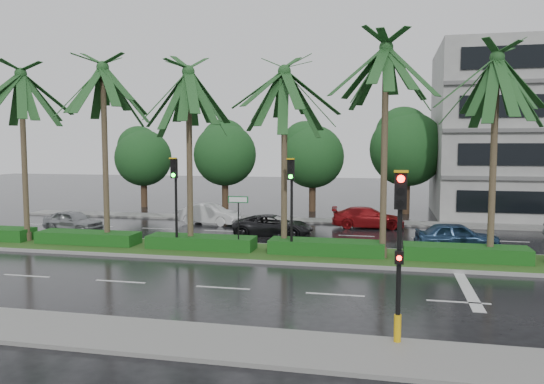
% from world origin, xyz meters
% --- Properties ---
extents(ground, '(120.00, 120.00, 0.00)m').
position_xyz_m(ground, '(0.00, 0.00, 0.00)').
color(ground, black).
rests_on(ground, ground).
extents(near_sidewalk, '(40.00, 2.40, 0.12)m').
position_xyz_m(near_sidewalk, '(0.00, -10.20, 0.06)').
color(near_sidewalk, gray).
rests_on(near_sidewalk, ground).
extents(far_sidewalk, '(40.00, 2.00, 0.12)m').
position_xyz_m(far_sidewalk, '(0.00, 12.00, 0.06)').
color(far_sidewalk, gray).
rests_on(far_sidewalk, ground).
extents(median, '(36.00, 4.00, 0.15)m').
position_xyz_m(median, '(0.00, 1.00, 0.08)').
color(median, gray).
rests_on(median, ground).
extents(hedge, '(35.20, 1.40, 0.60)m').
position_xyz_m(hedge, '(0.00, 1.00, 0.45)').
color(hedge, '#154A15').
rests_on(hedge, median).
extents(lane_markings, '(34.00, 13.06, 0.01)m').
position_xyz_m(lane_markings, '(3.04, -0.43, 0.01)').
color(lane_markings, silver).
rests_on(lane_markings, ground).
extents(palm_row, '(26.30, 4.20, 9.89)m').
position_xyz_m(palm_row, '(-1.25, 1.02, 8.06)').
color(palm_row, '#49382A').
rests_on(palm_row, median).
extents(signal_near, '(0.34, 0.45, 4.36)m').
position_xyz_m(signal_near, '(6.00, -9.39, 2.50)').
color(signal_near, black).
rests_on(signal_near, near_sidewalk).
extents(signal_median_left, '(0.34, 0.42, 4.36)m').
position_xyz_m(signal_median_left, '(-4.00, 0.30, 3.00)').
color(signal_median_left, black).
rests_on(signal_median_left, median).
extents(signal_median_right, '(0.34, 0.42, 4.36)m').
position_xyz_m(signal_median_right, '(1.50, 0.30, 3.00)').
color(signal_median_right, black).
rests_on(signal_median_right, median).
extents(street_sign, '(0.95, 0.09, 2.60)m').
position_xyz_m(street_sign, '(-1.00, 0.48, 2.12)').
color(street_sign, black).
rests_on(street_sign, median).
extents(bg_trees, '(32.99, 5.48, 7.91)m').
position_xyz_m(bg_trees, '(1.70, 17.59, 4.75)').
color(bg_trees, '#3C2D1B').
rests_on(bg_trees, ground).
extents(car_silver, '(2.21, 3.94, 1.27)m').
position_xyz_m(car_silver, '(-12.37, 4.88, 0.63)').
color(car_silver, gray).
rests_on(car_silver, ground).
extents(car_white, '(2.06, 4.17, 1.31)m').
position_xyz_m(car_white, '(-5.50, 9.40, 0.66)').
color(car_white, silver).
rests_on(car_white, ground).
extents(car_darkgrey, '(2.13, 4.45, 1.22)m').
position_xyz_m(car_darkgrey, '(-0.50, 5.72, 0.61)').
color(car_darkgrey, black).
rests_on(car_darkgrey, ground).
extents(car_red, '(2.10, 4.52, 1.28)m').
position_xyz_m(car_red, '(4.50, 10.11, 0.64)').
color(car_red, maroon).
rests_on(car_red, ground).
extents(car_blue, '(2.02, 4.12, 1.35)m').
position_xyz_m(car_blue, '(9.00, 4.00, 0.68)').
color(car_blue, navy).
rests_on(car_blue, ground).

